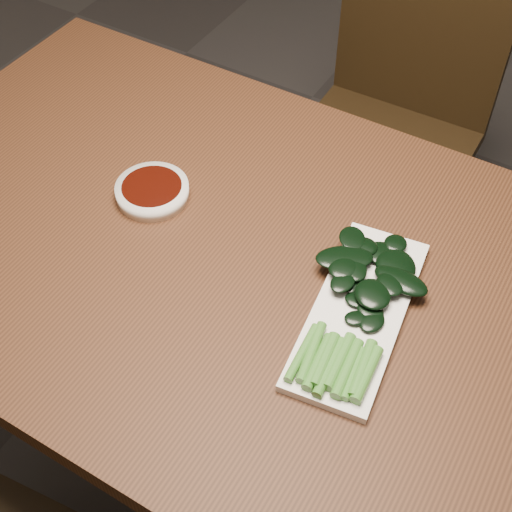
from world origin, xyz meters
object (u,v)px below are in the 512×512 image
object	(u,v)px
table	(259,290)
chair_far	(393,118)
gai_lan	(360,299)
sauce_bowl	(152,191)
serving_plate	(358,313)

from	to	relation	value
table	chair_far	distance (m)	0.78
chair_far	gai_lan	distance (m)	0.85
gai_lan	chair_far	bearing A→B (deg)	107.14
sauce_bowl	table	bearing A→B (deg)	-7.99
table	sauce_bowl	distance (m)	0.24
gai_lan	serving_plate	bearing A→B (deg)	-70.24
table	chair_far	world-z (taller)	chair_far
table	gai_lan	distance (m)	0.20
sauce_bowl	serving_plate	world-z (taller)	sauce_bowl
sauce_bowl	gai_lan	distance (m)	0.40
table	chair_far	size ratio (longest dim) A/B	1.57
table	chair_far	bearing A→B (deg)	94.87
table	serving_plate	world-z (taller)	serving_plate
table	chair_far	xyz separation A→B (m)	(-0.06, 0.76, -0.19)
chair_far	gai_lan	world-z (taller)	chair_far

